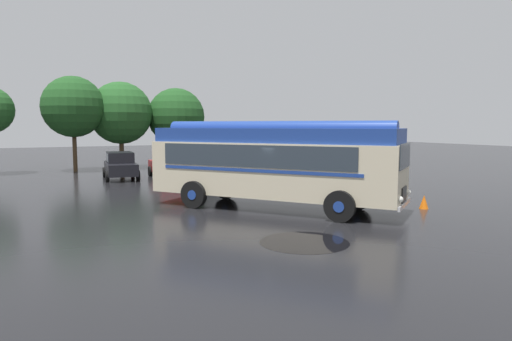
{
  "coord_description": "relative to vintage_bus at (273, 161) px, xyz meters",
  "views": [
    {
      "loc": [
        -8.98,
        -15.73,
        3.33
      ],
      "look_at": [
        -0.27,
        1.53,
        1.4
      ],
      "focal_mm": 32.0,
      "sensor_mm": 36.0,
      "label": 1
    }
  ],
  "objects": [
    {
      "name": "ground_plane",
      "position": [
        0.27,
        -0.02,
        -1.89
      ],
      "size": [
        120.0,
        120.0,
        0.0
      ],
      "primitive_type": "plane",
      "color": "black"
    },
    {
      "name": "puddle_patch",
      "position": [
        -1.75,
        -5.0,
        -1.89
      ],
      "size": [
        2.57,
        2.57,
        0.01
      ],
      "primitive_type": "cylinder",
      "color": "black",
      "rests_on": "ground"
    },
    {
      "name": "vintage_bus",
      "position": [
        0.0,
        0.0,
        0.0
      ],
      "size": [
        8.02,
        9.53,
        3.49
      ],
      "color": "beige",
      "rests_on": "ground"
    },
    {
      "name": "traffic_cone",
      "position": [
        5.37,
        -2.73,
        -1.62
      ],
      "size": [
        0.36,
        0.36,
        0.55
      ],
      "primitive_type": "cone",
      "color": "orange",
      "rests_on": "ground"
    },
    {
      "name": "tree_centre",
      "position": [
        -2.28,
        20.06,
        2.37
      ],
      "size": [
        4.72,
        4.72,
        6.61
      ],
      "color": "#4C3823",
      "rests_on": "ground"
    },
    {
      "name": "car_near_left",
      "position": [
        -3.55,
        13.19,
        -1.05
      ],
      "size": [
        2.23,
        4.33,
        1.66
      ],
      "color": "black",
      "rests_on": "ground"
    },
    {
      "name": "tree_left_of_centre",
      "position": [
        -5.58,
        19.38,
        2.76
      ],
      "size": [
        4.35,
        4.35,
        6.81
      ],
      "color": "#4C3823",
      "rests_on": "ground"
    },
    {
      "name": "car_mid_left",
      "position": [
        -0.71,
        12.58,
        -1.05
      ],
      "size": [
        2.09,
        4.27,
        1.66
      ],
      "color": "maroon",
      "rests_on": "ground"
    },
    {
      "name": "tree_right_of_centre",
      "position": [
        2.12,
        20.1,
        2.13
      ],
      "size": [
        4.55,
        4.55,
        6.29
      ],
      "color": "#4C3823",
      "rests_on": "ground"
    },
    {
      "name": "car_mid_right",
      "position": [
        2.04,
        13.16,
        -1.05
      ],
      "size": [
        2.09,
        4.27,
        1.66
      ],
      "color": "black",
      "rests_on": "ground"
    }
  ]
}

